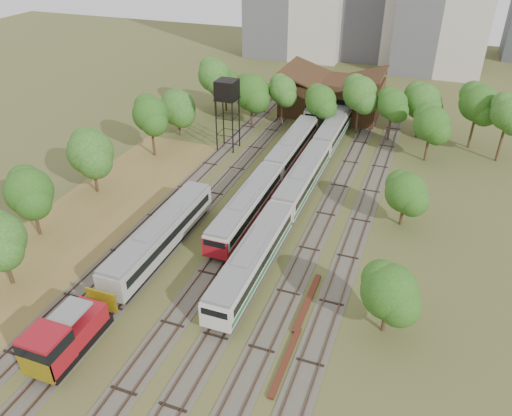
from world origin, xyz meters
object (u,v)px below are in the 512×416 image
at_px(water_tower, 227,91).
at_px(shunter_locomotive, 63,339).
at_px(railcar_green_set, 303,179).
at_px(railcar_red_set, 272,174).

bearing_deg(water_tower, shunter_locomotive, -84.83).
relative_size(railcar_green_set, shunter_locomotive, 6.43).
bearing_deg(railcar_green_set, water_tower, 146.84).
distance_m(railcar_green_set, water_tower, 17.67).
relative_size(railcar_green_set, water_tower, 5.16).
distance_m(railcar_green_set, shunter_locomotive, 33.46).
bearing_deg(shunter_locomotive, railcar_red_set, 79.37).
height_order(railcar_green_set, water_tower, water_tower).
distance_m(railcar_red_set, shunter_locomotive, 32.53).
bearing_deg(shunter_locomotive, water_tower, 95.17).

